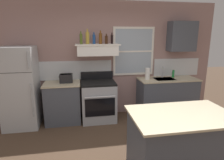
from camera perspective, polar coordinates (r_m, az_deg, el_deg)
The scene contains 18 objects.
back_wall at distance 4.62m, azimuth -1.21°, elevation 6.04°, with size 5.40×0.11×2.70m.
refrigerator at distance 4.46m, azimuth -25.69°, elevation -2.09°, with size 0.70×0.72×1.72m.
counter_left_of_stove at distance 4.48m, azimuth -14.38°, elevation -6.47°, with size 0.79×0.63×0.91m.
toaster at distance 4.34m, azimuth -13.49°, elevation 0.54°, with size 0.30×0.20×0.19m.
stove_range at distance 4.44m, azimuth -4.04°, elevation -6.10°, with size 0.76×0.69×1.09m.
range_hood_shelf at distance 4.29m, azimuth -4.43°, elevation 9.06°, with size 0.96×0.52×0.24m.
bottle_olive_oil_square at distance 4.23m, azimuth -9.20°, elevation 12.05°, with size 0.06×0.06×0.27m.
bottle_champagne_gold_foil at distance 4.27m, azimuth -7.32°, elevation 12.38°, with size 0.08×0.08×0.32m.
bottle_blue_liqueur at distance 4.33m, azimuth -5.39°, elevation 12.08°, with size 0.07×0.07×0.25m.
bottle_amber_wine at distance 4.29m, azimuth -3.45°, elevation 12.31°, with size 0.07×0.07×0.29m.
bottle_brown_stout at distance 4.26m, azimuth -1.70°, elevation 11.92°, with size 0.06×0.06×0.22m.
bottle_balsamic_dark at distance 4.35m, azimuth -0.03°, elevation 12.09°, with size 0.06×0.06×0.24m.
counter_right_with_sink at distance 4.94m, azimuth 16.00°, elevation -4.68°, with size 1.43×0.63×0.91m.
sink_faucet at distance 4.83m, azimuth 14.92°, elevation 2.68°, with size 0.03×0.17×0.28m.
paper_towel_roll at distance 4.58m, azimuth 10.55°, elevation 1.84°, with size 0.11×0.11×0.27m, color white.
dish_soap_bottle at distance 4.97m, azimuth 17.78°, elevation 1.79°, with size 0.06×0.06×0.18m, color #268C3F.
kitchen_island at distance 2.98m, azimuth 19.54°, elevation -17.51°, with size 1.40×0.90×0.91m.
upper_cabinet_right at distance 4.99m, azimuth 20.09°, elevation 12.10°, with size 0.64×0.32×0.70m.
Camera 1 is at (-0.66, -2.30, 1.96)m, focal length 30.68 mm.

